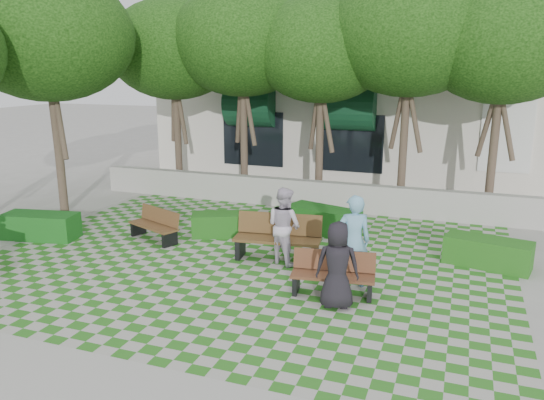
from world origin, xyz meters
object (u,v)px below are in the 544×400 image
at_px(bench_east, 333,275).
at_px(hedge_midleft, 225,224).
at_px(bench_mid, 278,238).
at_px(hedge_east, 488,253).
at_px(hedge_west, 41,226).
at_px(person_blue, 353,241).
at_px(bench_west, 155,225).
at_px(person_white, 284,226).
at_px(hedge_midright, 323,220).
at_px(person_dark, 337,265).

relative_size(bench_east, hedge_midleft, 0.97).
relative_size(bench_mid, hedge_east, 1.13).
height_order(hedge_east, hedge_west, hedge_west).
distance_m(bench_east, person_blue, 0.83).
bearing_deg(bench_west, person_blue, 10.12).
bearing_deg(person_white, hedge_midright, -69.88).
relative_size(hedge_east, hedge_west, 0.96).
bearing_deg(bench_east, person_white, 129.87).
distance_m(bench_east, hedge_midright, 4.12).
xyz_separation_m(bench_mid, bench_west, (-3.51, 0.23, -0.11)).
xyz_separation_m(hedge_east, hedge_west, (-11.11, -1.89, 0.01)).
bearing_deg(person_blue, bench_east, 42.33).
bearing_deg(hedge_midright, person_white, -95.89).
bearing_deg(bench_mid, person_blue, -33.80).
distance_m(bench_mid, bench_west, 3.52).
height_order(hedge_midright, hedge_west, hedge_midright).
distance_m(hedge_midright, hedge_midleft, 2.70).
xyz_separation_m(bench_west, person_white, (3.73, -0.42, 0.50)).
bearing_deg(person_dark, bench_mid, -58.70).
bearing_deg(hedge_midleft, person_white, -33.16).
distance_m(hedge_midright, person_blue, 3.75).
height_order(bench_mid, person_dark, person_dark).
bearing_deg(person_blue, hedge_east, -162.22).
bearing_deg(bench_west, hedge_midleft, 55.29).
xyz_separation_m(hedge_east, person_blue, (-2.68, -2.18, 0.65)).
xyz_separation_m(bench_east, person_dark, (0.20, -0.54, 0.42)).
distance_m(bench_west, person_dark, 5.91).
bearing_deg(hedge_midright, bench_west, -151.62).
height_order(hedge_east, person_dark, person_dark).
height_order(bench_west, hedge_midleft, bench_west).
distance_m(hedge_midleft, person_blue, 4.57).
relative_size(bench_mid, hedge_midright, 1.05).
bearing_deg(hedge_west, bench_west, 17.66).
height_order(bench_west, hedge_east, bench_west).
bearing_deg(bench_east, hedge_west, 166.07).
distance_m(bench_mid, person_blue, 2.27).
relative_size(bench_east, bench_west, 1.03).
relative_size(hedge_west, person_dark, 1.16).
xyz_separation_m(bench_east, hedge_midright, (-1.23, 3.93, -0.07)).
relative_size(bench_mid, hedge_west, 1.08).
relative_size(bench_mid, hedge_midleft, 1.19).
distance_m(hedge_west, person_dark, 8.49).
height_order(hedge_east, person_blue, person_blue).
height_order(bench_east, bench_west, bench_east).
relative_size(hedge_midleft, person_blue, 0.90).
height_order(hedge_east, hedge_midleft, hedge_east).
height_order(bench_mid, bench_west, bench_mid).
bearing_deg(bench_mid, hedge_midleft, 140.49).
distance_m(bench_mid, hedge_west, 6.49).
xyz_separation_m(bench_mid, hedge_midleft, (-1.95, 1.23, -0.21)).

